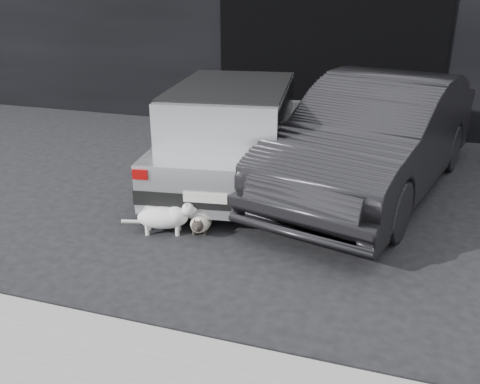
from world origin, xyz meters
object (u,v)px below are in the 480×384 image
(second_car, at_px, (376,136))
(cat_white, at_px, (166,217))
(cat_siamese, at_px, (201,222))
(silver_hatchback, at_px, (234,128))

(second_car, relative_size, cat_white, 5.64)
(second_car, xyz_separation_m, cat_white, (-2.06, -2.00, -0.56))
(second_car, bearing_deg, cat_siamese, -118.05)
(silver_hatchback, relative_size, second_car, 0.86)
(silver_hatchback, height_order, cat_white, silver_hatchback)
(second_car, height_order, cat_white, second_car)
(silver_hatchback, xyz_separation_m, second_car, (1.88, 0.17, 0.01))
(silver_hatchback, xyz_separation_m, cat_siamese, (0.17, -1.69, -0.63))
(silver_hatchback, distance_m, cat_siamese, 1.81)
(silver_hatchback, distance_m, cat_white, 1.92)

